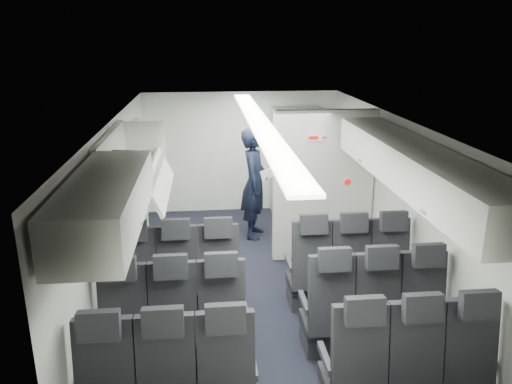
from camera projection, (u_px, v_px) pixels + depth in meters
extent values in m
cube|color=black|center=(259.00, 287.00, 6.40)|extent=(3.40, 6.00, 0.01)
cube|color=silver|center=(260.00, 120.00, 5.75)|extent=(3.40, 6.00, 0.01)
cube|color=silver|center=(241.00, 152.00, 8.92)|extent=(3.40, 0.01, 2.15)
cube|color=silver|center=(309.00, 360.00, 3.23)|extent=(3.40, 0.01, 2.15)
cube|color=silver|center=(117.00, 213.00, 5.91)|extent=(0.01, 6.00, 2.15)
cube|color=silver|center=(394.00, 203.00, 6.24)|extent=(0.01, 6.00, 2.15)
cube|color=white|center=(260.00, 123.00, 5.76)|extent=(0.25, 5.52, 0.03)
cube|color=black|center=(141.00, 290.00, 5.75)|extent=(0.44, 0.46, 0.12)
cube|color=#2D2D33|center=(142.00, 303.00, 5.80)|extent=(0.42, 0.42, 0.22)
cube|color=black|center=(136.00, 263.00, 5.41)|extent=(0.44, 0.20, 0.80)
cube|color=black|center=(133.00, 231.00, 5.24)|extent=(0.30, 0.12, 0.23)
cube|color=#2D2D33|center=(119.00, 271.00, 5.62)|extent=(0.05, 0.40, 0.06)
cube|color=#2D2D33|center=(159.00, 269.00, 5.66)|extent=(0.05, 0.40, 0.06)
cube|color=black|center=(181.00, 289.00, 5.80)|extent=(0.44, 0.46, 0.12)
cube|color=#2D2D33|center=(181.00, 301.00, 5.85)|extent=(0.42, 0.42, 0.22)
cube|color=black|center=(178.00, 261.00, 5.45)|extent=(0.44, 0.20, 0.80)
cube|color=black|center=(176.00, 229.00, 5.28)|extent=(0.30, 0.12, 0.23)
cube|color=#2D2D33|center=(160.00, 269.00, 5.66)|extent=(0.05, 0.40, 0.06)
cube|color=#2D2D33|center=(199.00, 267.00, 5.71)|extent=(0.05, 0.40, 0.06)
cube|color=black|center=(219.00, 287.00, 5.84)|extent=(0.44, 0.46, 0.12)
cube|color=#2D2D33|center=(220.00, 299.00, 5.89)|extent=(0.42, 0.42, 0.22)
cube|color=black|center=(219.00, 260.00, 5.50)|extent=(0.44, 0.20, 0.80)
cube|color=black|center=(218.00, 228.00, 5.33)|extent=(0.30, 0.12, 0.23)
cube|color=#2D2D33|center=(200.00, 267.00, 5.71)|extent=(0.05, 0.40, 0.06)
cube|color=#2D2D33|center=(238.00, 265.00, 5.75)|extent=(0.05, 0.40, 0.06)
cube|color=black|center=(307.00, 282.00, 5.94)|extent=(0.44, 0.46, 0.12)
cube|color=#2D2D33|center=(306.00, 294.00, 5.99)|extent=(0.42, 0.42, 0.22)
cube|color=black|center=(312.00, 256.00, 5.60)|extent=(0.44, 0.20, 0.80)
cube|color=black|center=(314.00, 224.00, 5.43)|extent=(0.30, 0.12, 0.23)
cube|color=#2D2D33|center=(289.00, 263.00, 5.81)|extent=(0.05, 0.40, 0.06)
cube|color=#2D2D33|center=(326.00, 261.00, 5.85)|extent=(0.05, 0.40, 0.06)
cube|color=black|center=(343.00, 281.00, 5.98)|extent=(0.44, 0.46, 0.12)
cube|color=#2D2D33|center=(343.00, 292.00, 6.03)|extent=(0.42, 0.42, 0.22)
cube|color=black|center=(351.00, 254.00, 5.64)|extent=(0.44, 0.20, 0.80)
cube|color=black|center=(354.00, 223.00, 5.47)|extent=(0.30, 0.12, 0.23)
cube|color=#2D2D33|center=(327.00, 261.00, 5.85)|extent=(0.05, 0.40, 0.06)
cube|color=#2D2D33|center=(364.00, 260.00, 5.89)|extent=(0.05, 0.40, 0.06)
cube|color=black|center=(380.00, 279.00, 6.03)|extent=(0.44, 0.46, 0.12)
cube|color=#2D2D33|center=(379.00, 291.00, 6.08)|extent=(0.42, 0.42, 0.22)
cube|color=black|center=(389.00, 252.00, 5.68)|extent=(0.44, 0.20, 0.80)
cube|color=black|center=(394.00, 221.00, 5.52)|extent=(0.30, 0.12, 0.23)
cube|color=#2D2D33|center=(364.00, 260.00, 5.89)|extent=(0.05, 0.40, 0.06)
cube|color=#2D2D33|center=(400.00, 258.00, 5.94)|extent=(0.05, 0.40, 0.06)
cube|color=black|center=(131.00, 335.00, 4.90)|extent=(0.44, 0.46, 0.12)
cube|color=#2D2D33|center=(132.00, 349.00, 4.95)|extent=(0.42, 0.42, 0.22)
cube|color=black|center=(123.00, 306.00, 4.56)|extent=(0.44, 0.20, 0.80)
cube|color=black|center=(119.00, 269.00, 4.39)|extent=(0.30, 0.12, 0.23)
cube|color=#2D2D33|center=(104.00, 313.00, 4.77)|extent=(0.05, 0.40, 0.06)
cube|color=#2D2D33|center=(151.00, 310.00, 4.81)|extent=(0.05, 0.40, 0.06)
cube|color=black|center=(177.00, 332.00, 4.94)|extent=(0.44, 0.46, 0.12)
cube|color=#2D2D33|center=(177.00, 346.00, 4.99)|extent=(0.42, 0.42, 0.22)
cube|color=black|center=(173.00, 304.00, 4.60)|extent=(0.44, 0.20, 0.80)
cube|color=black|center=(171.00, 267.00, 4.43)|extent=(0.30, 0.12, 0.23)
cube|color=#2D2D33|center=(152.00, 310.00, 4.81)|extent=(0.05, 0.40, 0.06)
cube|color=#2D2D33|center=(198.00, 308.00, 4.85)|extent=(0.05, 0.40, 0.06)
cube|color=black|center=(222.00, 330.00, 4.99)|extent=(0.44, 0.46, 0.12)
cube|color=#2D2D33|center=(222.00, 344.00, 5.04)|extent=(0.42, 0.42, 0.22)
cube|color=black|center=(222.00, 301.00, 4.64)|extent=(0.44, 0.20, 0.80)
cube|color=black|center=(221.00, 264.00, 4.47)|extent=(0.30, 0.12, 0.23)
cube|color=#2D2D33|center=(199.00, 308.00, 4.85)|extent=(0.05, 0.40, 0.06)
cube|color=#2D2D33|center=(244.00, 305.00, 4.90)|extent=(0.05, 0.40, 0.06)
cube|color=black|center=(324.00, 324.00, 5.09)|extent=(0.44, 0.46, 0.12)
cube|color=#2D2D33|center=(323.00, 338.00, 5.14)|extent=(0.42, 0.42, 0.22)
cube|color=black|center=(331.00, 295.00, 4.74)|extent=(0.44, 0.20, 0.80)
cube|color=black|center=(335.00, 259.00, 4.57)|extent=(0.30, 0.12, 0.23)
cube|color=#2D2D33|center=(304.00, 302.00, 4.95)|extent=(0.05, 0.40, 0.06)
cube|color=#2D2D33|center=(347.00, 300.00, 5.00)|extent=(0.05, 0.40, 0.06)
cube|color=black|center=(367.00, 322.00, 5.13)|extent=(0.44, 0.46, 0.12)
cube|color=#2D2D33|center=(366.00, 335.00, 5.18)|extent=(0.42, 0.42, 0.22)
cube|color=black|center=(377.00, 293.00, 4.79)|extent=(0.44, 0.20, 0.80)
cube|color=black|center=(382.00, 257.00, 4.62)|extent=(0.30, 0.12, 0.23)
cube|color=#2D2D33|center=(348.00, 300.00, 5.00)|extent=(0.05, 0.40, 0.06)
cube|color=#2D2D33|center=(391.00, 298.00, 5.04)|extent=(0.05, 0.40, 0.06)
cube|color=black|center=(409.00, 319.00, 5.17)|extent=(0.44, 0.46, 0.12)
cube|color=#2D2D33|center=(408.00, 332.00, 5.22)|extent=(0.42, 0.42, 0.22)
cube|color=black|center=(422.00, 291.00, 4.83)|extent=(0.44, 0.20, 0.80)
cube|color=black|center=(429.00, 255.00, 4.66)|extent=(0.30, 0.12, 0.23)
cube|color=#2D2D33|center=(392.00, 298.00, 5.04)|extent=(0.05, 0.40, 0.06)
cube|color=#2D2D33|center=(433.00, 295.00, 5.08)|extent=(0.05, 0.40, 0.06)
cube|color=black|center=(105.00, 369.00, 3.70)|extent=(0.44, 0.20, 0.80)
cube|color=black|center=(99.00, 326.00, 3.53)|extent=(0.30, 0.12, 0.23)
cube|color=#2D2D33|center=(83.00, 374.00, 3.91)|extent=(0.05, 0.40, 0.06)
cube|color=#2D2D33|center=(140.00, 370.00, 3.95)|extent=(0.05, 0.40, 0.06)
cube|color=black|center=(166.00, 365.00, 3.75)|extent=(0.44, 0.20, 0.80)
cube|color=black|center=(163.00, 322.00, 3.58)|extent=(0.30, 0.12, 0.23)
cube|color=#2D2D33|center=(141.00, 370.00, 3.96)|extent=(0.05, 0.40, 0.06)
cube|color=#2D2D33|center=(197.00, 366.00, 4.00)|extent=(0.05, 0.40, 0.06)
cube|color=black|center=(226.00, 361.00, 3.79)|extent=(0.44, 0.20, 0.80)
cube|color=black|center=(226.00, 319.00, 3.62)|extent=(0.30, 0.12, 0.23)
cube|color=#2D2D33|center=(198.00, 366.00, 4.00)|extent=(0.05, 0.40, 0.06)
cube|color=#2D2D33|center=(253.00, 363.00, 4.04)|extent=(0.05, 0.40, 0.06)
cube|color=black|center=(348.00, 382.00, 4.23)|extent=(0.44, 0.46, 0.12)
cube|color=black|center=(359.00, 353.00, 3.89)|extent=(0.44, 0.20, 0.80)
cube|color=black|center=(365.00, 311.00, 3.72)|extent=(0.30, 0.12, 0.23)
cube|color=#2D2D33|center=(325.00, 358.00, 4.10)|extent=(0.05, 0.40, 0.06)
cube|color=#2D2D33|center=(377.00, 355.00, 4.14)|extent=(0.05, 0.40, 0.06)
cube|color=black|center=(400.00, 379.00, 4.28)|extent=(0.44, 0.46, 0.12)
cube|color=black|center=(415.00, 349.00, 3.93)|extent=(0.44, 0.20, 0.80)
cube|color=black|center=(423.00, 308.00, 3.76)|extent=(0.30, 0.12, 0.23)
cube|color=#2D2D33|center=(378.00, 355.00, 4.14)|extent=(0.05, 0.40, 0.06)
cube|color=#2D2D33|center=(429.00, 351.00, 4.19)|extent=(0.05, 0.40, 0.06)
cube|color=black|center=(450.00, 375.00, 4.32)|extent=(0.44, 0.46, 0.12)
cube|color=black|center=(469.00, 346.00, 3.98)|extent=(0.44, 0.20, 0.80)
cube|color=black|center=(479.00, 305.00, 3.81)|extent=(0.30, 0.12, 0.23)
cube|color=#2D2D33|center=(430.00, 351.00, 4.19)|extent=(0.05, 0.40, 0.06)
cube|color=#2D2D33|center=(480.00, 348.00, 4.23)|extent=(0.05, 0.40, 0.06)
cube|color=silver|center=(106.00, 203.00, 3.81)|extent=(0.52, 1.80, 0.40)
cylinder|color=slate|center=(140.00, 222.00, 3.88)|extent=(0.04, 0.10, 0.04)
cube|color=#9E9E93|center=(136.00, 170.00, 5.53)|extent=(0.52, 1.70, 0.04)
cube|color=silver|center=(111.00, 153.00, 5.44)|extent=(0.06, 1.70, 0.44)
cube|color=silver|center=(124.00, 172.00, 4.68)|extent=(0.52, 0.04, 0.40)
cube|color=silver|center=(144.00, 137.00, 6.25)|extent=(0.52, 0.04, 0.40)
cube|color=silver|center=(160.00, 179.00, 5.58)|extent=(0.21, 1.61, 0.38)
cube|color=silver|center=(456.00, 192.00, 4.08)|extent=(0.52, 1.80, 0.40)
cylinder|color=slate|center=(424.00, 212.00, 4.10)|extent=(0.04, 0.10, 0.04)
cube|color=silver|center=(383.00, 146.00, 5.74)|extent=(0.52, 1.70, 0.40)
cylinder|color=slate|center=(361.00, 161.00, 5.76)|extent=(0.04, 0.10, 0.04)
cube|color=silver|center=(323.00, 186.00, 6.93)|extent=(1.40, 0.12, 2.13)
cube|color=white|center=(317.00, 138.00, 6.63)|extent=(0.24, 0.01, 0.10)
cube|color=red|center=(313.00, 138.00, 6.62)|extent=(0.13, 0.01, 0.04)
cube|color=red|center=(325.00, 138.00, 6.63)|extent=(0.05, 0.01, 0.03)
cylinder|color=white|center=(347.00, 182.00, 6.87)|extent=(0.11, 0.01, 0.11)
cylinder|color=red|center=(347.00, 182.00, 6.86)|extent=(0.09, 0.01, 0.09)
cube|color=#939399|center=(296.00, 162.00, 8.78)|extent=(0.85, 0.50, 1.90)
cube|color=#3F3F42|center=(298.00, 190.00, 8.67)|extent=(0.80, 0.01, 0.02)
cube|color=#3F3F42|center=(299.00, 162.00, 8.52)|extent=(0.80, 0.01, 0.02)
cube|color=#3F3F42|center=(300.00, 134.00, 8.37)|extent=(0.80, 0.01, 0.02)
cube|color=silver|center=(139.00, 185.00, 7.42)|extent=(0.10, 0.92, 1.86)
cylinder|color=black|center=(141.00, 152.00, 7.28)|extent=(0.03, 0.22, 0.22)
cube|color=gold|center=(145.00, 176.00, 7.70)|extent=(0.02, 0.10, 0.75)
cylinder|color=white|center=(128.00, 176.00, 6.60)|extent=(0.01, 0.11, 0.11)
cylinder|color=red|center=(128.00, 176.00, 6.60)|extent=(0.01, 0.09, 0.09)
imported|color=black|center=(255.00, 183.00, 7.78)|extent=(0.56, 0.72, 1.74)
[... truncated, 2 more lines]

